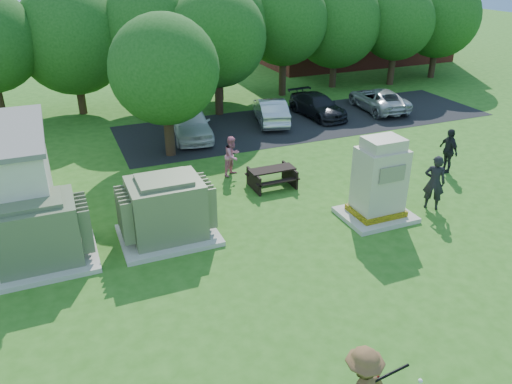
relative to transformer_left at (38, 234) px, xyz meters
name	(u,v)px	position (x,y,z in m)	size (l,w,h in m)	color
ground	(315,298)	(6.50, -4.50, -0.97)	(120.00, 120.00, 0.00)	#2D6619
brick_building	(353,9)	(24.50, 22.50, 3.03)	(15.00, 8.00, 8.00)	maroon
parking_strip	(308,121)	(13.50, 9.00, -0.96)	(20.00, 6.00, 0.01)	#232326
transformer_left	(38,234)	(0.00, 0.00, 0.00)	(3.00, 2.40, 2.07)	beige
transformer_right	(166,210)	(3.70, 0.00, 0.00)	(3.00, 2.40, 2.07)	beige
generator_cabinet	(379,184)	(10.55, -1.40, 0.28)	(2.34, 1.91, 2.85)	beige
picnic_table	(272,175)	(8.29, 2.21, -0.50)	(1.75, 1.31, 0.75)	black
person_by_generator	(434,182)	(12.75, -1.58, 0.02)	(0.72, 0.47, 1.98)	black
person_at_picnic	(232,156)	(7.29, 3.85, -0.15)	(0.79, 0.62, 1.63)	#D3708F
person_walking_right	(448,151)	(15.49, 0.80, -0.05)	(1.07, 0.45, 1.83)	#222227
car_white	(191,122)	(7.01, 8.95, -0.23)	(1.75, 4.35, 1.48)	silver
car_silver_a	(271,111)	(11.50, 9.49, -0.31)	(1.39, 3.99, 1.32)	silver
car_dark	(318,106)	(14.34, 9.57, -0.37)	(1.67, 4.11, 1.19)	black
car_silver_b	(378,99)	(18.13, 9.32, -0.36)	(2.04, 4.41, 1.23)	#BABABF
batting_equipment	(393,376)	(5.93, -8.40, 0.21)	(1.19, 0.19, 0.48)	black
tree_row	(184,33)	(8.25, 14.00, 3.18)	(41.30, 13.30, 7.30)	#47301E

